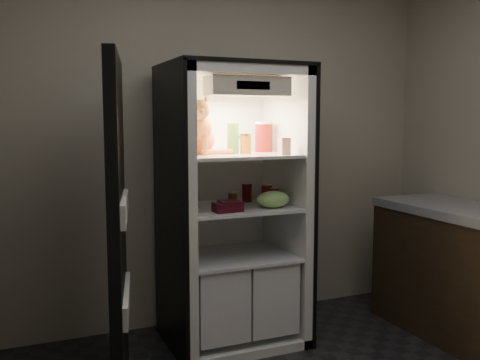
{
  "coord_description": "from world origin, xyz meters",
  "views": [
    {
      "loc": [
        -1.36,
        -1.93,
        1.51
      ],
      "look_at": [
        0.04,
        1.32,
        1.11
      ],
      "focal_mm": 40.0,
      "sensor_mm": 36.0,
      "label": 1
    }
  ],
  "objects_px": {
    "tabby_cat": "(200,132)",
    "cream_carton": "(284,146)",
    "mayo_tub": "(235,144)",
    "salsa_jar": "(246,144)",
    "berry_box_right": "(230,206)",
    "pepper_jar": "(264,137)",
    "parmesan_shaker": "(233,138)",
    "soda_can_c": "(274,196)",
    "refrigerator": "(231,226)",
    "berry_box_left": "(223,208)",
    "soda_can_b": "(267,194)",
    "soda_can_a": "(247,192)",
    "grape_bag": "(273,199)",
    "condiment_jar": "(233,198)"
  },
  "relations": [
    {
      "from": "pepper_jar",
      "to": "cream_carton",
      "type": "distance_m",
      "value": 0.32
    },
    {
      "from": "parmesan_shaker",
      "to": "cream_carton",
      "type": "relative_size",
      "value": 1.85
    },
    {
      "from": "parmesan_shaker",
      "to": "mayo_tub",
      "type": "relative_size",
      "value": 1.77
    },
    {
      "from": "berry_box_right",
      "to": "pepper_jar",
      "type": "bearing_deg",
      "value": 38.14
    },
    {
      "from": "salsa_jar",
      "to": "soda_can_c",
      "type": "height_order",
      "value": "salsa_jar"
    },
    {
      "from": "refrigerator",
      "to": "parmesan_shaker",
      "type": "bearing_deg",
      "value": -91.69
    },
    {
      "from": "refrigerator",
      "to": "berry_box_right",
      "type": "bearing_deg",
      "value": -112.93
    },
    {
      "from": "salsa_jar",
      "to": "soda_can_a",
      "type": "height_order",
      "value": "salsa_jar"
    },
    {
      "from": "tabby_cat",
      "to": "mayo_tub",
      "type": "distance_m",
      "value": 0.33
    },
    {
      "from": "parmesan_shaker",
      "to": "soda_can_a",
      "type": "distance_m",
      "value": 0.43
    },
    {
      "from": "tabby_cat",
      "to": "cream_carton",
      "type": "distance_m",
      "value": 0.55
    },
    {
      "from": "tabby_cat",
      "to": "berry_box_left",
      "type": "bearing_deg",
      "value": -55.15
    },
    {
      "from": "grape_bag",
      "to": "soda_can_a",
      "type": "bearing_deg",
      "value": 99.94
    },
    {
      "from": "grape_bag",
      "to": "refrigerator",
      "type": "bearing_deg",
      "value": 132.93
    },
    {
      "from": "parmesan_shaker",
      "to": "berry_box_right",
      "type": "height_order",
      "value": "parmesan_shaker"
    },
    {
      "from": "salsa_jar",
      "to": "pepper_jar",
      "type": "bearing_deg",
      "value": 33.29
    },
    {
      "from": "tabby_cat",
      "to": "salsa_jar",
      "type": "distance_m",
      "value": 0.32
    },
    {
      "from": "parmesan_shaker",
      "to": "condiment_jar",
      "type": "height_order",
      "value": "parmesan_shaker"
    },
    {
      "from": "berry_box_left",
      "to": "berry_box_right",
      "type": "height_order",
      "value": "berry_box_right"
    },
    {
      "from": "soda_can_a",
      "to": "berry_box_right",
      "type": "relative_size",
      "value": 1.01
    },
    {
      "from": "soda_can_c",
      "to": "condiment_jar",
      "type": "xyz_separation_m",
      "value": [
        -0.24,
        0.15,
        -0.02
      ]
    },
    {
      "from": "soda_can_a",
      "to": "tabby_cat",
      "type": "bearing_deg",
      "value": -163.9
    },
    {
      "from": "tabby_cat",
      "to": "soda_can_c",
      "type": "xyz_separation_m",
      "value": [
        0.49,
        -0.09,
        -0.43
      ]
    },
    {
      "from": "refrigerator",
      "to": "cream_carton",
      "type": "height_order",
      "value": "refrigerator"
    },
    {
      "from": "salsa_jar",
      "to": "soda_can_b",
      "type": "height_order",
      "value": "salsa_jar"
    },
    {
      "from": "pepper_jar",
      "to": "grape_bag",
      "type": "bearing_deg",
      "value": -102.88
    },
    {
      "from": "berry_box_right",
      "to": "parmesan_shaker",
      "type": "bearing_deg",
      "value": 63.27
    },
    {
      "from": "pepper_jar",
      "to": "salsa_jar",
      "type": "bearing_deg",
      "value": -146.71
    },
    {
      "from": "condiment_jar",
      "to": "cream_carton",
      "type": "bearing_deg",
      "value": -50.24
    },
    {
      "from": "tabby_cat",
      "to": "pepper_jar",
      "type": "relative_size",
      "value": 1.82
    },
    {
      "from": "soda_can_b",
      "to": "berry_box_left",
      "type": "relative_size",
      "value": 1.21
    },
    {
      "from": "refrigerator",
      "to": "berry_box_right",
      "type": "xyz_separation_m",
      "value": [
        -0.1,
        -0.24,
        0.18
      ]
    },
    {
      "from": "pepper_jar",
      "to": "soda_can_a",
      "type": "xyz_separation_m",
      "value": [
        -0.12,
        0.03,
        -0.39
      ]
    },
    {
      "from": "mayo_tub",
      "to": "grape_bag",
      "type": "bearing_deg",
      "value": -65.77
    },
    {
      "from": "tabby_cat",
      "to": "mayo_tub",
      "type": "xyz_separation_m",
      "value": [
        0.29,
        0.12,
        -0.09
      ]
    },
    {
      "from": "soda_can_a",
      "to": "berry_box_left",
      "type": "xyz_separation_m",
      "value": [
        -0.31,
        -0.33,
        -0.04
      ]
    },
    {
      "from": "tabby_cat",
      "to": "pepper_jar",
      "type": "height_order",
      "value": "tabby_cat"
    },
    {
      "from": "parmesan_shaker",
      "to": "berry_box_right",
      "type": "distance_m",
      "value": 0.47
    },
    {
      "from": "mayo_tub",
      "to": "salsa_jar",
      "type": "xyz_separation_m",
      "value": [
        0.01,
        -0.16,
        0.01
      ]
    },
    {
      "from": "soda_can_b",
      "to": "salsa_jar",
      "type": "bearing_deg",
      "value": 173.72
    },
    {
      "from": "tabby_cat",
      "to": "salsa_jar",
      "type": "relative_size",
      "value": 2.88
    },
    {
      "from": "refrigerator",
      "to": "berry_box_left",
      "type": "distance_m",
      "value": 0.35
    },
    {
      "from": "tabby_cat",
      "to": "soda_can_a",
      "type": "xyz_separation_m",
      "value": [
        0.38,
        0.11,
        -0.43
      ]
    },
    {
      "from": "cream_carton",
      "to": "soda_can_a",
      "type": "bearing_deg",
      "value": 107.61
    },
    {
      "from": "berry_box_left",
      "to": "cream_carton",
      "type": "bearing_deg",
      "value": -1.5
    },
    {
      "from": "parmesan_shaker",
      "to": "soda_can_c",
      "type": "xyz_separation_m",
      "value": [
        0.27,
        -0.08,
        -0.39
      ]
    },
    {
      "from": "soda_can_b",
      "to": "refrigerator",
      "type": "bearing_deg",
      "value": 158.64
    },
    {
      "from": "tabby_cat",
      "to": "berry_box_right",
      "type": "relative_size",
      "value": 2.93
    },
    {
      "from": "refrigerator",
      "to": "soda_can_b",
      "type": "height_order",
      "value": "refrigerator"
    },
    {
      "from": "pepper_jar",
      "to": "soda_can_a",
      "type": "bearing_deg",
      "value": 167.62
    }
  ]
}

